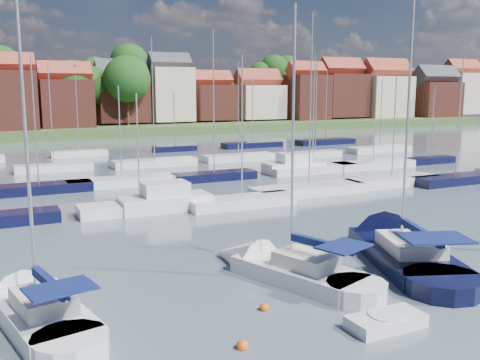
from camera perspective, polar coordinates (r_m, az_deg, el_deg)
ground at (r=62.34m, az=-8.80°, el=0.99°), size 260.00×260.00×0.00m
sailboat_left at (r=24.47m, az=-21.24°, el=-12.57°), size 4.85×10.76×14.21m
sailboat_centre at (r=27.48m, az=4.29°, el=-9.44°), size 6.20×10.85×14.36m
sailboat_navy at (r=32.55m, az=15.85°, el=-6.74°), size 8.25×14.36×19.19m
tender at (r=22.65m, az=15.30°, el=-14.36°), size 3.16×1.50×0.68m
buoy_b at (r=20.46m, az=0.26°, el=-17.54°), size 0.45×0.45×0.45m
buoy_c at (r=23.59m, az=2.62°, el=-13.69°), size 0.41×0.41×0.41m
buoy_d at (r=28.98m, az=23.47°, el=-9.97°), size 0.45×0.45×0.45m
buoy_e at (r=33.95m, az=14.75°, el=-6.62°), size 0.49×0.49×0.49m
marina_field at (r=58.29m, az=-5.66°, el=0.88°), size 79.62×41.41×15.93m
far_shore_town at (r=153.14m, az=-18.06°, el=7.50°), size 212.46×90.00×22.27m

